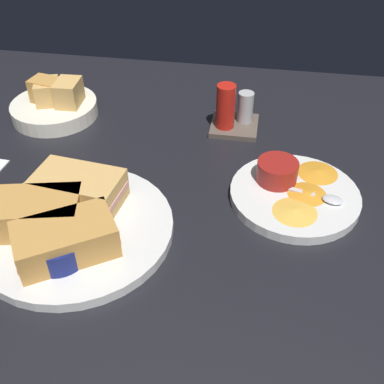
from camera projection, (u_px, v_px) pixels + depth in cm
name	position (u px, v px, depth cm)	size (l,w,h in cm)	color
ground_plane	(118.00, 215.00, 73.17)	(110.00, 110.00, 3.00)	black
plate_sandwich_main	(76.00, 229.00, 67.47)	(28.40, 28.40, 1.60)	silver
sandwich_half_near	(79.00, 188.00, 69.60)	(14.02, 9.15, 4.80)	tan
sandwich_half_far	(34.00, 213.00, 65.34)	(14.49, 10.32, 4.80)	#C68C42
sandwich_half_extra	(66.00, 239.00, 61.27)	(15.04, 13.45, 4.80)	#C68C42
ramekin_dark_sauce	(57.00, 247.00, 60.88)	(7.58, 7.58, 3.46)	navy
spoon_by_dark_ramekin	(61.00, 225.00, 66.29)	(4.70, 9.79, 0.80)	silver
plate_chips_companion	(294.00, 196.00, 73.29)	(20.44, 20.44, 1.60)	silver
ramekin_light_gravy	(277.00, 171.00, 73.93)	(6.61, 6.61, 3.48)	maroon
spoon_by_gravy_ramekin	(324.00, 198.00, 71.09)	(9.89, 4.06, 0.80)	silver
plantain_chip_scatter	(307.00, 191.00, 72.44)	(12.83, 19.53, 0.60)	orange
bread_basket_rear	(55.00, 104.00, 92.52)	(17.02, 17.02, 7.79)	silver
condiment_caddy	(233.00, 113.00, 88.19)	(9.00, 9.00, 9.50)	brown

